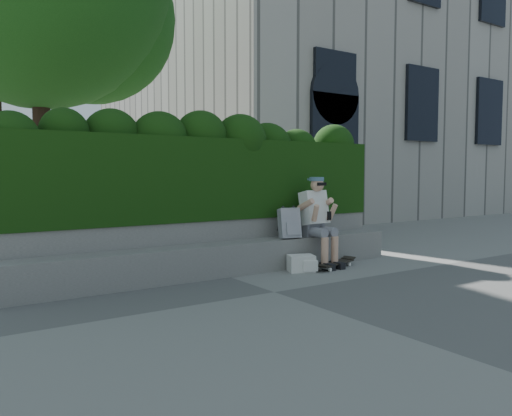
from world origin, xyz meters
TOP-DOWN VIEW (x-y plane):
  - ground at (0.00, 0.00)m, footprint 80.00×80.00m
  - bench_ledge at (0.00, 1.25)m, footprint 6.00×0.45m
  - planter_wall at (0.00, 1.73)m, footprint 6.00×0.50m
  - hedge at (0.00, 1.95)m, footprint 6.00×1.00m
  - building at (9.00, 11.00)m, footprint 12.00×12.00m
  - person at (1.58, 1.07)m, footprint 0.40×0.76m
  - skateboard at (1.67, 0.74)m, footprint 0.84×0.43m
  - backpack_plaid at (1.11, 1.15)m, footprint 0.35×0.24m
  - backpack_ground at (1.07, 0.82)m, footprint 0.44×0.38m

SIDE VIEW (x-z plane):
  - ground at x=0.00m, z-range 0.00..0.00m
  - skateboard at x=1.67m, z-range 0.03..0.11m
  - backpack_ground at x=1.07m, z-range 0.00..0.24m
  - bench_ledge at x=0.00m, z-range 0.00..0.45m
  - planter_wall at x=0.00m, z-range 0.00..0.75m
  - backpack_plaid at x=1.11m, z-range 0.45..0.91m
  - person at x=1.58m, z-range 0.06..1.44m
  - hedge at x=0.00m, z-range 0.75..1.95m
  - building at x=9.00m, z-range 0.00..15.00m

